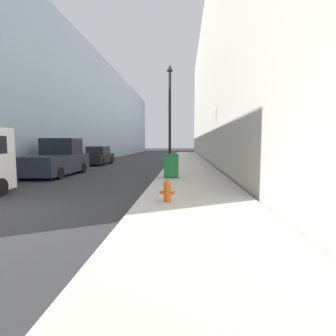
{
  "coord_description": "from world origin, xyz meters",
  "views": [
    {
      "loc": [
        4.97,
        -5.79,
        1.86
      ],
      "look_at": [
        3.61,
        16.17,
        -0.2
      ],
      "focal_mm": 28.0,
      "sensor_mm": 36.0,
      "label": 1
    }
  ],
  "objects_px": {
    "fire_hydrant": "(167,190)",
    "parked_sedan_near": "(98,156)",
    "trash_bin": "(171,166)",
    "pickup_truck": "(56,160)",
    "lamppost": "(170,113)"
  },
  "relations": [
    {
      "from": "fire_hydrant",
      "to": "parked_sedan_near",
      "type": "xyz_separation_m",
      "value": [
        -7.09,
        15.14,
        0.25
      ]
    },
    {
      "from": "lamppost",
      "to": "parked_sedan_near",
      "type": "height_order",
      "value": "lamppost"
    },
    {
      "from": "fire_hydrant",
      "to": "pickup_truck",
      "type": "bearing_deg",
      "value": 133.82
    },
    {
      "from": "lamppost",
      "to": "pickup_truck",
      "type": "xyz_separation_m",
      "value": [
        -6.51,
        -2.8,
        -3.0
      ]
    },
    {
      "from": "fire_hydrant",
      "to": "trash_bin",
      "type": "xyz_separation_m",
      "value": [
        -0.15,
        5.45,
        0.27
      ]
    },
    {
      "from": "trash_bin",
      "to": "pickup_truck",
      "type": "bearing_deg",
      "value": 165.0
    },
    {
      "from": "trash_bin",
      "to": "parked_sedan_near",
      "type": "distance_m",
      "value": 11.92
    },
    {
      "from": "fire_hydrant",
      "to": "parked_sedan_near",
      "type": "bearing_deg",
      "value": 115.09
    },
    {
      "from": "lamppost",
      "to": "parked_sedan_near",
      "type": "distance_m",
      "value": 8.9
    },
    {
      "from": "pickup_truck",
      "to": "parked_sedan_near",
      "type": "height_order",
      "value": "pickup_truck"
    },
    {
      "from": "trash_bin",
      "to": "lamppost",
      "type": "relative_size",
      "value": 0.17
    },
    {
      "from": "fire_hydrant",
      "to": "parked_sedan_near",
      "type": "height_order",
      "value": "parked_sedan_near"
    },
    {
      "from": "pickup_truck",
      "to": "fire_hydrant",
      "type": "bearing_deg",
      "value": -46.18
    },
    {
      "from": "parked_sedan_near",
      "to": "trash_bin",
      "type": "bearing_deg",
      "value": -54.39
    },
    {
      "from": "fire_hydrant",
      "to": "pickup_truck",
      "type": "height_order",
      "value": "pickup_truck"
    }
  ]
}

